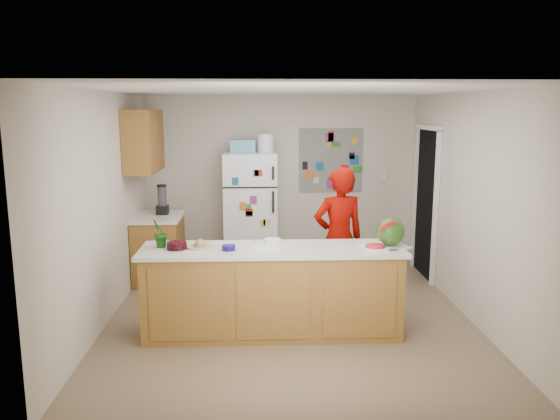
{
  "coord_description": "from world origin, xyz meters",
  "views": [
    {
      "loc": [
        -0.34,
        -5.87,
        2.31
      ],
      "look_at": [
        -0.09,
        0.2,
        1.18
      ],
      "focal_mm": 35.0,
      "sensor_mm": 36.0,
      "label": 1
    }
  ],
  "objects_px": {
    "cherry_bowl": "(177,246)",
    "refrigerator": "(251,211)",
    "person": "(339,239)",
    "watermelon": "(390,232)"
  },
  "relations": [
    {
      "from": "person",
      "to": "cherry_bowl",
      "type": "height_order",
      "value": "person"
    },
    {
      "from": "refrigerator",
      "to": "person",
      "type": "relative_size",
      "value": 1.02
    },
    {
      "from": "watermelon",
      "to": "cherry_bowl",
      "type": "xyz_separation_m",
      "value": [
        -2.17,
        -0.02,
        -0.12
      ]
    },
    {
      "from": "refrigerator",
      "to": "person",
      "type": "distance_m",
      "value": 1.95
    },
    {
      "from": "watermelon",
      "to": "cherry_bowl",
      "type": "height_order",
      "value": "watermelon"
    },
    {
      "from": "person",
      "to": "watermelon",
      "type": "xyz_separation_m",
      "value": [
        0.42,
        -0.72,
        0.24
      ]
    },
    {
      "from": "cherry_bowl",
      "to": "refrigerator",
      "type": "bearing_deg",
      "value": 73.4
    },
    {
      "from": "person",
      "to": "watermelon",
      "type": "distance_m",
      "value": 0.87
    },
    {
      "from": "refrigerator",
      "to": "cherry_bowl",
      "type": "bearing_deg",
      "value": -106.6
    },
    {
      "from": "person",
      "to": "refrigerator",
      "type": "bearing_deg",
      "value": -71.22
    }
  ]
}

